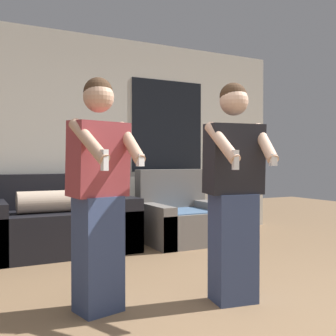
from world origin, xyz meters
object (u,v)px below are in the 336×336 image
(couch, at_px, (59,224))
(person_left, at_px, (99,193))
(armchair, at_px, (181,219))
(person_right, at_px, (234,191))

(couch, bearing_deg, person_left, -93.23)
(armchair, distance_m, person_right, 2.26)
(couch, height_order, armchair, armchair)
(couch, distance_m, person_left, 2.02)
(person_right, bearing_deg, couch, 110.78)
(armchair, xyz_separation_m, person_right, (-0.68, -2.09, 0.52))
(armchair, bearing_deg, person_right, -108.18)
(armchair, height_order, person_left, person_left)
(person_left, bearing_deg, person_right, -15.05)
(couch, bearing_deg, person_right, -69.22)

